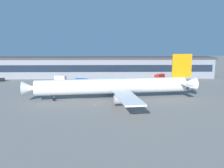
% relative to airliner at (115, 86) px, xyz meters
% --- Properties ---
extents(ground_plane, '(600.00, 600.00, 0.00)m').
position_rel_airliner_xyz_m(ground_plane, '(-15.37, -0.50, -4.86)').
color(ground_plane, slate).
extents(terminal_building, '(154.24, 16.83, 12.31)m').
position_rel_airliner_xyz_m(terminal_building, '(-15.37, 59.76, 1.31)').
color(terminal_building, gray).
rests_on(terminal_building, ground_plane).
extents(airliner, '(65.85, 56.75, 16.63)m').
position_rel_airliner_xyz_m(airliner, '(0.00, 0.00, 0.00)').
color(airliner, white).
rests_on(airliner, ground_plane).
extents(baggage_tug, '(3.81, 2.46, 1.85)m').
position_rel_airliner_xyz_m(baggage_tug, '(33.54, 42.07, -3.78)').
color(baggage_tug, yellow).
rests_on(baggage_tug, ground_plane).
extents(pushback_tractor, '(5.36, 3.94, 1.75)m').
position_rel_airliner_xyz_m(pushback_tractor, '(-61.09, 43.91, -3.81)').
color(pushback_tractor, black).
rests_on(pushback_tractor, ground_plane).
extents(stair_truck, '(6.46, 4.33, 3.55)m').
position_rel_airliner_xyz_m(stair_truck, '(-27.36, 39.86, -2.88)').
color(stair_truck, white).
rests_on(stair_truck, ground_plane).
extents(catering_truck, '(6.60, 7.20, 4.15)m').
position_rel_airliner_xyz_m(catering_truck, '(25.27, 39.44, -2.57)').
color(catering_truck, red).
rests_on(catering_truck, ground_plane).
extents(belt_loader, '(6.68, 4.27, 1.95)m').
position_rel_airliner_xyz_m(belt_loader, '(-16.50, 40.68, -3.71)').
color(belt_loader, '#2651A5').
rests_on(belt_loader, ground_plane).
extents(follow_me_car, '(4.67, 2.66, 1.85)m').
position_rel_airliner_xyz_m(follow_me_car, '(6.80, 40.92, -3.77)').
color(follow_me_car, gray).
rests_on(follow_me_car, ground_plane).
extents(traffic_cone_0, '(0.59, 0.59, 0.74)m').
position_rel_airliner_xyz_m(traffic_cone_0, '(2.81, -6.23, -4.49)').
color(traffic_cone_0, '#F2590C').
rests_on(traffic_cone_0, ground_plane).
extents(traffic_cone_1, '(0.48, 0.48, 0.60)m').
position_rel_airliner_xyz_m(traffic_cone_1, '(7.44, -10.12, -4.56)').
color(traffic_cone_1, '#F2590C').
rests_on(traffic_cone_1, ground_plane).
extents(traffic_cone_2, '(0.46, 0.46, 0.58)m').
position_rel_airliner_xyz_m(traffic_cone_2, '(-6.73, -10.47, -4.58)').
color(traffic_cone_2, '#F2590C').
rests_on(traffic_cone_2, ground_plane).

